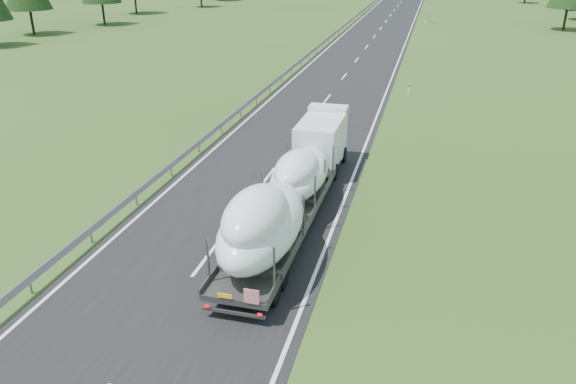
# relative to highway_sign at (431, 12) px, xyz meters

# --- Properties ---
(ground) EXTENTS (400.00, 400.00, 0.00)m
(ground) POSITION_rel_highway_sign_xyz_m (-7.20, -80.00, -1.81)
(ground) COLOR #2C4A18
(ground) RESTS_ON ground
(road_surface) EXTENTS (10.00, 400.00, 0.02)m
(road_surface) POSITION_rel_highway_sign_xyz_m (-7.20, 20.00, -1.80)
(road_surface) COLOR black
(road_surface) RESTS_ON ground
(guardrail) EXTENTS (0.10, 400.00, 0.76)m
(guardrail) POSITION_rel_highway_sign_xyz_m (-12.50, 19.94, -1.21)
(guardrail) COLOR slate
(guardrail) RESTS_ON ground
(highway_sign) EXTENTS (0.08, 0.90, 2.60)m
(highway_sign) POSITION_rel_highway_sign_xyz_m (0.00, 0.00, 0.00)
(highway_sign) COLOR slate
(highway_sign) RESTS_ON ground
(boat_truck) EXTENTS (2.91, 17.39, 3.80)m
(boat_truck) POSITION_rel_highway_sign_xyz_m (-4.60, -76.36, 0.17)
(boat_truck) COLOR white
(boat_truck) RESTS_ON ground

